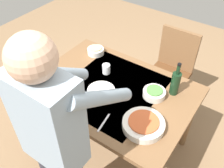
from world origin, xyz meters
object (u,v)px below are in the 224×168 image
dinner_plate_near (101,90)px  side_bowl_salad (154,93)px  water_cup_near_left (106,69)px  water_cup_near_right (73,110)px  wine_glass_left (50,66)px  wine_bottle (175,83)px  side_bowl_bread (96,51)px  chair_near (172,66)px  person_server (57,144)px  serving_bowl_pasta (143,124)px  dining_table (112,95)px

dinner_plate_near → side_bowl_salad: bearing=-152.8°
water_cup_near_left → water_cup_near_right: 0.55m
wine_glass_left → water_cup_near_right: (-0.46, 0.23, -0.05)m
wine_bottle → dinner_plate_near: wine_bottle is taller
side_bowl_bread → chair_near: bearing=-138.5°
person_server → wine_bottle: 1.03m
person_server → water_cup_near_right: bearing=-59.4°
dinner_plate_near → wine_glass_left: bearing=11.1°
water_cup_near_left → side_bowl_salad: 0.49m
person_server → dinner_plate_near: bearing=-74.3°
dinner_plate_near → side_bowl_bread: bearing=-47.7°
person_server → wine_glass_left: bearing=-41.1°
side_bowl_salad → water_cup_near_right: bearing=52.8°
side_bowl_salad → serving_bowl_pasta: bearing=104.8°
person_server → side_bowl_bread: bearing=-62.6°
side_bowl_bread → dinner_plate_near: 0.54m
serving_bowl_pasta → side_bowl_bread: size_ratio=1.87×
water_cup_near_right → serving_bowl_pasta: water_cup_near_right is taller
wine_glass_left → side_bowl_salad: size_ratio=0.84×
wine_bottle → dinner_plate_near: bearing=32.9°
dining_table → person_server: bearing=100.0°
chair_near → serving_bowl_pasta: size_ratio=3.03×
wine_glass_left → side_bowl_salad: bearing=-161.3°
dining_table → serving_bowl_pasta: size_ratio=4.44×
dining_table → wine_bottle: wine_bottle is taller
chair_near → dinner_plate_near: chair_near is taller
wine_bottle → wine_glass_left: wine_bottle is taller
dining_table → side_bowl_bread: side_bowl_bread is taller
person_server → side_bowl_salad: size_ratio=9.38×
water_cup_near_right → side_bowl_bread: size_ratio=0.64×
serving_bowl_pasta → dinner_plate_near: (0.47, -0.13, -0.03)m
person_server → wine_bottle: bearing=-107.4°
chair_near → side_bowl_bread: (0.61, 0.53, 0.27)m
water_cup_near_left → serving_bowl_pasta: bearing=148.8°
wine_glass_left → water_cup_near_left: (-0.37, -0.31, -0.06)m
water_cup_near_right → side_bowl_bread: (0.35, -0.72, -0.02)m
serving_bowl_pasta → dinner_plate_near: bearing=-15.4°
wine_glass_left → dining_table: bearing=-162.3°
wine_glass_left → water_cup_near_right: size_ratio=1.48×
dining_table → side_bowl_bread: bearing=-37.7°
wine_bottle → water_cup_near_right: 0.82m
water_cup_near_right → side_bowl_salad: (-0.39, -0.52, -0.02)m
dining_table → side_bowl_salad: size_ratio=7.40×
water_cup_near_left → side_bowl_salad: (-0.49, 0.02, -0.01)m
wine_glass_left → serving_bowl_pasta: size_ratio=0.50×
water_cup_near_right → side_bowl_bread: bearing=-64.2°
serving_bowl_pasta → dining_table: bearing=-26.5°
water_cup_near_left → serving_bowl_pasta: 0.67m
serving_bowl_pasta → side_bowl_salad: (0.09, -0.32, 0.00)m
water_cup_near_right → dinner_plate_near: water_cup_near_right is taller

